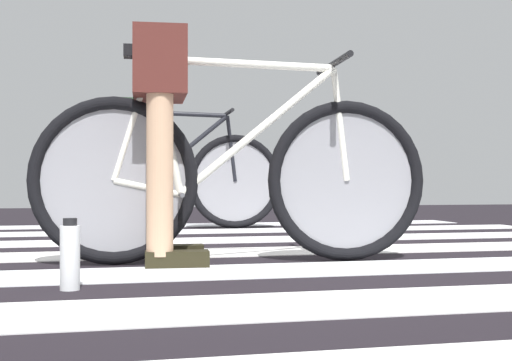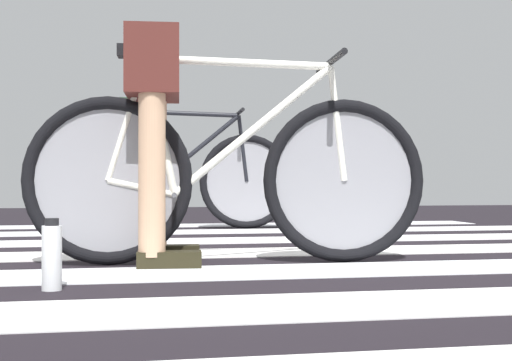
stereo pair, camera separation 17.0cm
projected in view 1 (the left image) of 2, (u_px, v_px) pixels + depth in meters
ground at (229, 262)px, 3.21m from camera, size 18.00×14.00×0.02m
crosswalk_markings at (220, 261)px, 3.12m from camera, size 5.43×5.77×0.00m
bicycle_1_of_2 at (232, 174)px, 3.07m from camera, size 1.74×0.52×0.93m
cyclist_1_of_2 at (160, 114)px, 3.02m from camera, size 0.34×0.43×0.99m
bicycle_2_of_2 at (167, 178)px, 5.28m from camera, size 1.74×0.52×0.93m
cyclist_2_of_2 at (125, 146)px, 5.22m from camera, size 0.33×0.42×0.96m
water_bottle at (70, 256)px, 2.29m from camera, size 0.06×0.06×0.23m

